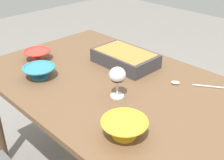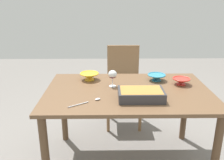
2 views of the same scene
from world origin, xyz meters
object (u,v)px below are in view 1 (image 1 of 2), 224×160
object	(u,v)px
dining_table	(111,97)
serving_spoon	(188,84)
small_bowl	(39,71)
wine_glass	(117,77)
serving_bowl	(37,54)
mixing_bowl	(124,127)
casserole_dish	(125,57)

from	to	relation	value
dining_table	serving_spoon	bearing A→B (deg)	-141.56
small_bowl	serving_spoon	bearing A→B (deg)	-140.75
wine_glass	serving_bowl	bearing A→B (deg)	3.81
wine_glass	serving_spoon	world-z (taller)	wine_glass
wine_glass	small_bowl	world-z (taller)	wine_glass
wine_glass	serving_spoon	xyz separation A→B (m)	(-0.17, -0.33, -0.10)
wine_glass	serving_spoon	distance (m)	0.39
mixing_bowl	serving_bowl	bearing A→B (deg)	-9.51
casserole_dish	mixing_bowl	size ratio (longest dim) A/B	1.97
casserole_dish	serving_bowl	distance (m)	0.52
wine_glass	serving_spoon	size ratio (longest dim) A/B	0.63
casserole_dish	dining_table	bearing A→B (deg)	113.73
dining_table	wine_glass	xyz separation A→B (m)	(-0.13, 0.09, 0.20)
small_bowl	serving_bowl	size ratio (longest dim) A/B	1.07
dining_table	wine_glass	bearing A→B (deg)	145.93
wine_glass	mixing_bowl	world-z (taller)	wine_glass
dining_table	casserole_dish	distance (m)	0.26
small_bowl	serving_bowl	world-z (taller)	small_bowl
dining_table	small_bowl	distance (m)	0.40
mixing_bowl	serving_spoon	distance (m)	0.52
serving_bowl	serving_spoon	world-z (taller)	serving_bowl
serving_bowl	serving_spoon	xyz separation A→B (m)	(-0.80, -0.37, -0.03)
serving_bowl	casserole_dish	bearing A→B (deg)	-141.42
small_bowl	serving_spoon	size ratio (longest dim) A/B	0.72
dining_table	mixing_bowl	xyz separation A→B (m)	(-0.35, 0.27, 0.14)
casserole_dish	serving_spoon	bearing A→B (deg)	-173.12
casserole_dish	mixing_bowl	bearing A→B (deg)	133.08
mixing_bowl	small_bowl	xyz separation A→B (m)	(0.64, -0.03, -0.00)
casserole_dish	wine_glass	bearing A→B (deg)	127.47
small_bowl	serving_spoon	xyz separation A→B (m)	(-0.59, -0.48, -0.03)
wine_glass	small_bowl	distance (m)	0.45
serving_spoon	small_bowl	bearing A→B (deg)	39.25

